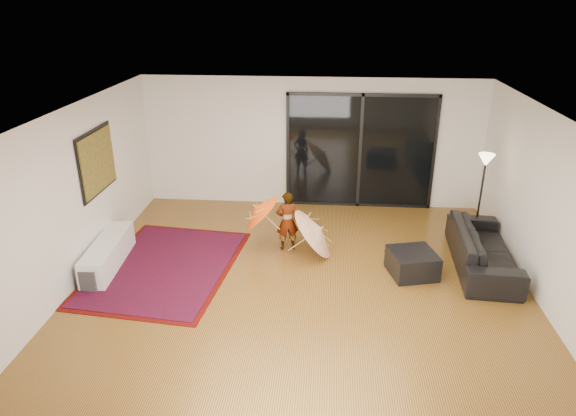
# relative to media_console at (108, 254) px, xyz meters

# --- Properties ---
(floor) EXTENTS (7.00, 7.00, 0.00)m
(floor) POSITION_rel_media_console_xyz_m (3.25, -0.45, -0.23)
(floor) COLOR olive
(floor) RESTS_ON ground
(ceiling) EXTENTS (7.00, 7.00, 0.00)m
(ceiling) POSITION_rel_media_console_xyz_m (3.25, -0.45, 2.47)
(ceiling) COLOR white
(ceiling) RESTS_ON wall_back
(wall_back) EXTENTS (7.00, 0.00, 7.00)m
(wall_back) POSITION_rel_media_console_xyz_m (3.25, 3.05, 1.12)
(wall_back) COLOR silver
(wall_back) RESTS_ON floor
(wall_front) EXTENTS (7.00, 0.00, 7.00)m
(wall_front) POSITION_rel_media_console_xyz_m (3.25, -3.95, 1.12)
(wall_front) COLOR silver
(wall_front) RESTS_ON floor
(wall_left) EXTENTS (0.00, 7.00, 7.00)m
(wall_left) POSITION_rel_media_console_xyz_m (-0.25, -0.45, 1.12)
(wall_left) COLOR silver
(wall_left) RESTS_ON floor
(wall_right) EXTENTS (0.00, 7.00, 7.00)m
(wall_right) POSITION_rel_media_console_xyz_m (6.75, -0.45, 1.12)
(wall_right) COLOR silver
(wall_right) RESTS_ON floor
(sliding_door) EXTENTS (3.06, 0.07, 2.40)m
(sliding_door) POSITION_rel_media_console_xyz_m (4.25, 3.02, 0.97)
(sliding_door) COLOR black
(sliding_door) RESTS_ON wall_back
(painting) EXTENTS (0.04, 1.28, 1.08)m
(painting) POSITION_rel_media_console_xyz_m (-0.21, 0.55, 1.42)
(painting) COLOR black
(painting) RESTS_ON wall_left
(media_console) EXTENTS (0.52, 1.66, 0.45)m
(media_console) POSITION_rel_media_console_xyz_m (0.00, 0.00, 0.00)
(media_console) COLOR white
(media_console) RESTS_ON floor
(speaker) EXTENTS (0.33, 0.33, 0.35)m
(speaker) POSITION_rel_media_console_xyz_m (0.00, -0.68, -0.05)
(speaker) COLOR #424244
(speaker) RESTS_ON floor
(persian_rug) EXTENTS (2.45, 3.22, 0.02)m
(persian_rug) POSITION_rel_media_console_xyz_m (0.95, 0.03, -0.22)
(persian_rug) COLOR #530A07
(persian_rug) RESTS_ON floor
(sofa) EXTENTS (1.01, 2.29, 0.65)m
(sofa) POSITION_rel_media_console_xyz_m (6.20, 0.51, 0.10)
(sofa) COLOR black
(sofa) RESTS_ON floor
(ottoman) EXTENTS (0.85, 0.85, 0.40)m
(ottoman) POSITION_rel_media_console_xyz_m (5.01, 0.14, -0.03)
(ottoman) COLOR black
(ottoman) RESTS_ON floor
(floor_lamp) EXTENTS (0.28, 0.28, 1.64)m
(floor_lamp) POSITION_rel_media_console_xyz_m (6.35, 1.54, 1.07)
(floor_lamp) COLOR black
(floor_lamp) RESTS_ON floor
(child) EXTENTS (0.45, 0.35, 1.08)m
(child) POSITION_rel_media_console_xyz_m (2.92, 0.87, 0.31)
(child) COLOR #999999
(child) RESTS_ON floor
(parasol_orange) EXTENTS (0.68, 0.79, 0.86)m
(parasol_orange) POSITION_rel_media_console_xyz_m (2.37, 0.82, 0.51)
(parasol_orange) COLOR #FF540D
(parasol_orange) RESTS_ON child
(parasol_white) EXTENTS (0.77, 0.98, 0.99)m
(parasol_white) POSITION_rel_media_console_xyz_m (3.52, 0.72, 0.28)
(parasol_white) COLOR white
(parasol_white) RESTS_ON floor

